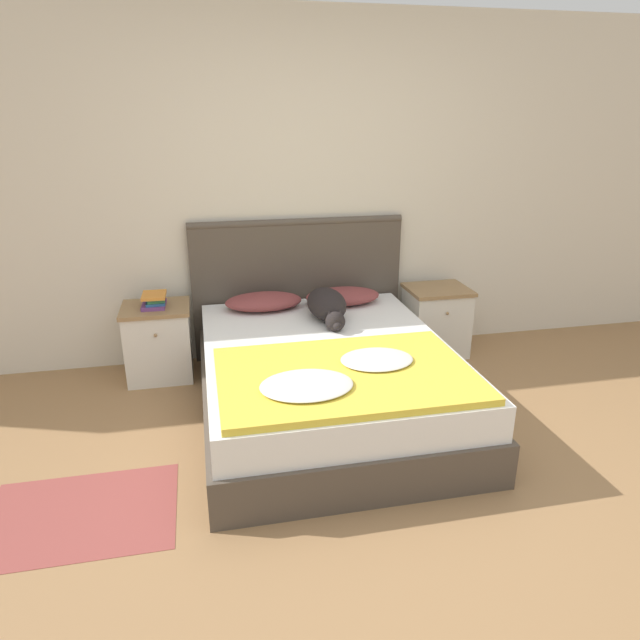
{
  "coord_description": "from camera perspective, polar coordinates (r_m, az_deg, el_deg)",
  "views": [
    {
      "loc": [
        -0.83,
        -2.17,
        1.85
      ],
      "look_at": [
        -0.1,
        1.24,
        0.57
      ],
      "focal_mm": 32.0,
      "sensor_mm": 36.0,
      "label": 1
    }
  ],
  "objects": [
    {
      "name": "ground_plane",
      "position": [
        2.97,
        7.31,
        -18.62
      ],
      "size": [
        16.0,
        16.0,
        0.0
      ],
      "primitive_type": "plane",
      "color": "#997047"
    },
    {
      "name": "wall_back",
      "position": [
        4.41,
        -1.17,
        12.67
      ],
      "size": [
        9.0,
        0.06,
        2.55
      ],
      "color": "beige",
      "rests_on": "ground_plane"
    },
    {
      "name": "bed",
      "position": [
        3.67,
        0.65,
        -6.05
      ],
      "size": [
        1.56,
        1.99,
        0.47
      ],
      "color": "#4C4238",
      "rests_on": "ground_plane"
    },
    {
      "name": "headboard",
      "position": [
        4.48,
        -2.2,
        3.48
      ],
      "size": [
        1.64,
        0.06,
        1.09
      ],
      "color": "#4C4238",
      "rests_on": "ground_plane"
    },
    {
      "name": "nightstand_left",
      "position": [
        4.31,
        -15.82,
        -2.1
      ],
      "size": [
        0.48,
        0.42,
        0.55
      ],
      "color": "silver",
      "rests_on": "ground_plane"
    },
    {
      "name": "nightstand_right",
      "position": [
        4.66,
        11.5,
        -0.03
      ],
      "size": [
        0.48,
        0.42,
        0.55
      ],
      "color": "silver",
      "rests_on": "ground_plane"
    },
    {
      "name": "pillow_left",
      "position": [
        4.22,
        -5.66,
        1.86
      ],
      "size": [
        0.57,
        0.33,
        0.12
      ],
      "color": "brown",
      "rests_on": "bed"
    },
    {
      "name": "pillow_right",
      "position": [
        4.33,
        2.28,
        2.39
      ],
      "size": [
        0.57,
        0.33,
        0.12
      ],
      "color": "brown",
      "rests_on": "bed"
    },
    {
      "name": "quilt",
      "position": [
        3.13,
        2.4,
        -5.47
      ],
      "size": [
        1.39,
        0.95,
        0.07
      ],
      "color": "yellow",
      "rests_on": "bed"
    },
    {
      "name": "dog",
      "position": [
        4.0,
        0.75,
        1.46
      ],
      "size": [
        0.27,
        0.65,
        0.21
      ],
      "color": "black",
      "rests_on": "bed"
    },
    {
      "name": "book_stack",
      "position": [
        4.2,
        -16.21,
        1.91
      ],
      "size": [
        0.17,
        0.22,
        0.09
      ],
      "color": "#703D7F",
      "rests_on": "nightstand_left"
    },
    {
      "name": "rug",
      "position": [
        3.16,
        -22.77,
        -17.48
      ],
      "size": [
        0.91,
        0.67,
        0.0
      ],
      "color": "#93423D",
      "rests_on": "ground_plane"
    }
  ]
}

